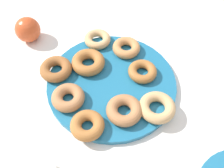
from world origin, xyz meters
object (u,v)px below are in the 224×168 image
donut_7 (88,125)px  donut_8 (157,107)px  donut_1 (125,110)px  donut_6 (143,71)px  donut_0 (98,39)px  donut_plate (112,83)px  donut_2 (56,69)px  donut_5 (69,98)px  donut_3 (89,62)px  donut_4 (127,48)px  apple (28,30)px

donut_7 → donut_8: size_ratio=0.90×
donut_1 → donut_6: bearing=-113.6°
donut_0 → donut_6: size_ratio=1.00×
donut_plate → donut_8: (-0.11, 0.09, 0.02)m
donut_1 → donut_7: size_ratio=1.09×
donut_0 → donut_2: 0.16m
donut_2 → donut_1: bearing=144.5°
donut_2 → donut_8: 0.29m
donut_plate → donut_5: (0.11, 0.06, 0.02)m
donut_2 → donut_5: 0.10m
donut_3 → donut_8: 0.23m
donut_0 → donut_3: size_ratio=0.85×
donut_7 → donut_0: bearing=-93.0°
donut_plate → donut_0: (0.04, -0.15, 0.02)m
donut_4 → donut_5: (0.15, 0.18, 0.00)m
donut_2 → donut_5: donut_5 is taller
donut_plate → donut_4: bearing=-110.8°
donut_3 → donut_4: (-0.11, -0.06, -0.00)m
donut_plate → donut_6: 0.09m
donut_plate → donut_5: donut_5 is taller
donut_5 → donut_plate: bearing=-151.2°
donut_2 → donut_6: bearing=178.2°
donut_6 → donut_1: bearing=66.4°
donut_4 → donut_plate: bearing=69.2°
donut_4 → donut_8: (-0.07, 0.20, 0.00)m
donut_7 → apple: size_ratio=1.07×
apple → donut_plate: bearing=144.7°
donut_1 → donut_4: size_ratio=1.10×
donut_4 → donut_8: bearing=108.7°
donut_5 → donut_6: (-0.20, -0.09, -0.00)m
donut_6 → donut_7: (0.14, 0.16, 0.00)m
donut_1 → donut_plate: bearing=-72.6°
donut_1 → donut_6: (-0.05, -0.12, -0.00)m
donut_2 → apple: (0.10, -0.15, 0.01)m
donut_plate → donut_1: 0.11m
donut_1 → donut_5: 0.15m
donut_1 → donut_7: bearing=24.6°
donut_3 → donut_7: 0.20m
donut_4 → donut_0: bearing=-22.9°
donut_plate → donut_6: (-0.08, -0.03, 0.02)m
donut_5 → donut_8: size_ratio=0.93×
donut_plate → donut_0: donut_0 is taller
donut_plate → donut_3: (0.07, -0.06, 0.02)m
donut_5 → apple: (0.15, -0.24, 0.01)m
donut_3 → donut_4: bearing=-152.0°
donut_7 → apple: (0.20, -0.32, 0.01)m
donut_1 → donut_5: same height
donut_0 → donut_2: (0.11, 0.12, 0.00)m
donut_1 → donut_8: 0.08m
donut_plate → donut_4: 0.12m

